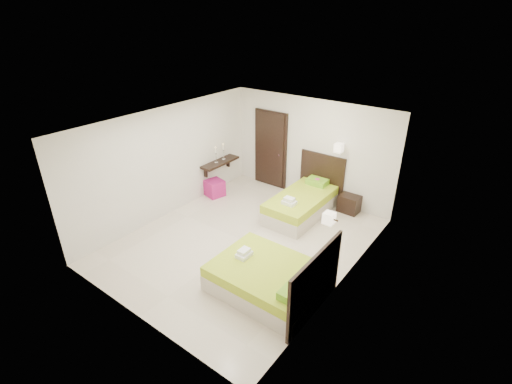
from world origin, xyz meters
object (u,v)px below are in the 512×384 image
Objects in this scene: bed_double at (271,279)px; nightstand at (350,203)px; ottoman at (215,188)px; bed_single at (303,202)px.

bed_double reaches higher than nightstand.
nightstand is at bearing 22.74° from ottoman.
bed_double is (0.98, -2.77, -0.02)m from bed_single.
bed_double reaches higher than ottoman.
nightstand is (0.87, 0.79, -0.09)m from bed_single.
ottoman is at bearing 146.84° from bed_double.
ottoman is at bearing -166.53° from bed_single.
bed_single is 4.69× the size of ottoman.
ottoman is (-2.38, -0.57, -0.09)m from bed_single.
nightstand reaches higher than ottoman.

